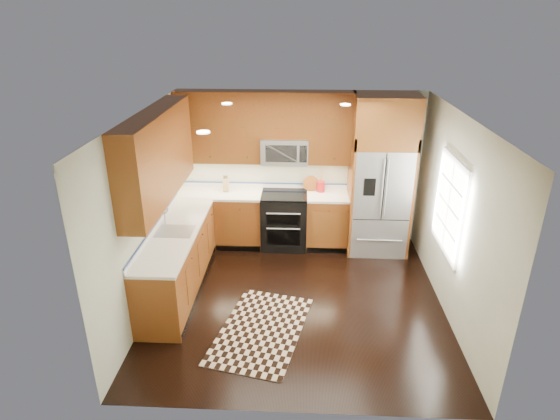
{
  "coord_description": "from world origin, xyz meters",
  "views": [
    {
      "loc": [
        0.04,
        -5.54,
        3.77
      ],
      "look_at": [
        -0.27,
        0.6,
        1.12
      ],
      "focal_mm": 30.0,
      "sensor_mm": 36.0,
      "label": 1
    }
  ],
  "objects_px": {
    "range": "(284,220)",
    "rug": "(261,330)",
    "refrigerator": "(381,176)",
    "utensil_crock": "(321,184)",
    "knife_block": "(226,185)"
  },
  "relations": [
    {
      "from": "refrigerator",
      "to": "utensil_crock",
      "type": "relative_size",
      "value": 6.77
    },
    {
      "from": "range",
      "to": "rug",
      "type": "bearing_deg",
      "value": -94.64
    },
    {
      "from": "knife_block",
      "to": "range",
      "type": "bearing_deg",
      "value": -7.51
    },
    {
      "from": "utensil_crock",
      "to": "rug",
      "type": "bearing_deg",
      "value": -107.52
    },
    {
      "from": "range",
      "to": "rug",
      "type": "relative_size",
      "value": 0.57
    },
    {
      "from": "refrigerator",
      "to": "knife_block",
      "type": "relative_size",
      "value": 9.58
    },
    {
      "from": "range",
      "to": "knife_block",
      "type": "relative_size",
      "value": 3.48
    },
    {
      "from": "refrigerator",
      "to": "knife_block",
      "type": "height_order",
      "value": "refrigerator"
    },
    {
      "from": "knife_block",
      "to": "utensil_crock",
      "type": "relative_size",
      "value": 0.71
    },
    {
      "from": "rug",
      "to": "knife_block",
      "type": "height_order",
      "value": "knife_block"
    },
    {
      "from": "refrigerator",
      "to": "utensil_crock",
      "type": "height_order",
      "value": "refrigerator"
    },
    {
      "from": "refrigerator",
      "to": "rug",
      "type": "xyz_separation_m",
      "value": [
        -1.74,
        -2.32,
        -1.3
      ]
    },
    {
      "from": "rug",
      "to": "utensil_crock",
      "type": "height_order",
      "value": "utensil_crock"
    },
    {
      "from": "rug",
      "to": "utensil_crock",
      "type": "relative_size",
      "value": 4.29
    },
    {
      "from": "refrigerator",
      "to": "range",
      "type": "bearing_deg",
      "value": 178.6
    }
  ]
}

